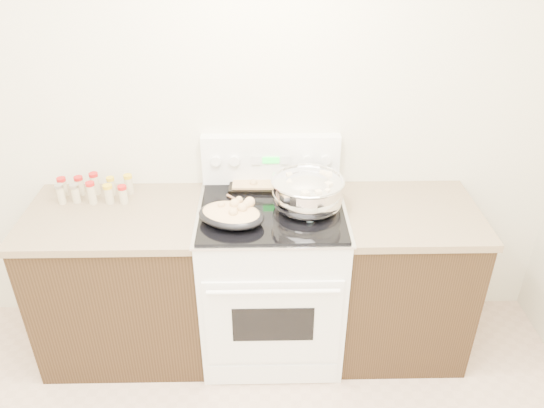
{
  "coord_description": "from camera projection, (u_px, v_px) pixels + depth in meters",
  "views": [
    {
      "loc": [
        0.31,
        -0.93,
        2.37
      ],
      "look_at": [
        0.35,
        1.37,
        1.0
      ],
      "focal_mm": 35.0,
      "sensor_mm": 36.0,
      "label": 1
    }
  ],
  "objects": [
    {
      "name": "room_shell",
      "position": [
        121.0,
        251.0,
        1.14
      ],
      "size": [
        4.1,
        3.6,
        2.75
      ],
      "color": "silver",
      "rests_on": "ground"
    },
    {
      "name": "counter_left",
      "position": [
        125.0,
        282.0,
        2.99
      ],
      "size": [
        0.93,
        0.67,
        0.92
      ],
      "color": "black",
      "rests_on": "ground"
    },
    {
      "name": "counter_right",
      "position": [
        400.0,
        278.0,
        3.02
      ],
      "size": [
        0.73,
        0.67,
        0.92
      ],
      "color": "black",
      "rests_on": "ground"
    },
    {
      "name": "kitchen_range",
      "position": [
        272.0,
        277.0,
        2.99
      ],
      "size": [
        0.78,
        0.73,
        1.22
      ],
      "color": "white",
      "rests_on": "ground"
    },
    {
      "name": "mixing_bowl",
      "position": [
        307.0,
        194.0,
        2.71
      ],
      "size": [
        0.48,
        0.48,
        0.22
      ],
      "color": "silver",
      "rests_on": "kitchen_range"
    },
    {
      "name": "roasting_pan",
      "position": [
        232.0,
        214.0,
        2.61
      ],
      "size": [
        0.4,
        0.34,
        0.11
      ],
      "color": "black",
      "rests_on": "kitchen_range"
    },
    {
      "name": "baking_sheet",
      "position": [
        265.0,
        180.0,
        2.98
      ],
      "size": [
        0.4,
        0.29,
        0.06
      ],
      "color": "black",
      "rests_on": "kitchen_range"
    },
    {
      "name": "wooden_spoon",
      "position": [
        233.0,
        208.0,
        2.74
      ],
      "size": [
        0.19,
        0.19,
        0.04
      ],
      "color": "#986645",
      "rests_on": "kitchen_range"
    },
    {
      "name": "blue_ladle",
      "position": [
        311.0,
        213.0,
        2.65
      ],
      "size": [
        0.14,
        0.25,
        0.09
      ],
      "color": "#9BCAE7",
      "rests_on": "kitchen_range"
    },
    {
      "name": "spice_jars",
      "position": [
        94.0,
        189.0,
        2.86
      ],
      "size": [
        0.4,
        0.16,
        0.13
      ],
      "color": "#BFB28C",
      "rests_on": "counter_left"
    }
  ]
}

